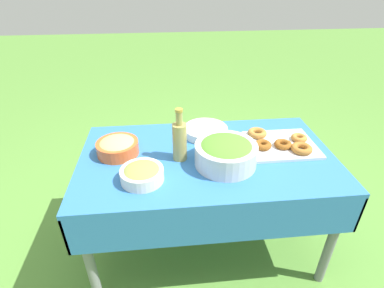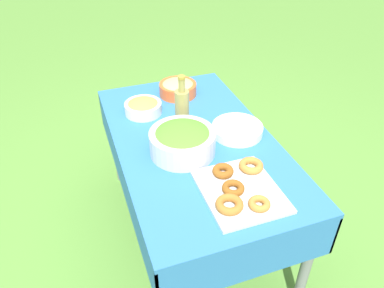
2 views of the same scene
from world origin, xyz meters
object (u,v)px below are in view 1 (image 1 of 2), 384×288
object	(u,v)px
donut_platter	(280,143)
olive_oil_bottle	(180,140)
salad_bowl	(226,152)
pasta_bowl	(118,146)
olive_bowl	(142,173)
plate_stack	(206,131)

from	to	relation	value
donut_platter	olive_oil_bottle	xyz separation A→B (m)	(-0.58, -0.07, 0.10)
salad_bowl	donut_platter	xyz separation A→B (m)	(0.35, 0.14, -0.05)
olive_oil_bottle	pasta_bowl	bearing A→B (deg)	166.23
donut_platter	olive_bowl	size ratio (longest dim) A/B	1.82
donut_platter	olive_oil_bottle	bearing A→B (deg)	-173.43
donut_platter	olive_oil_bottle	distance (m)	0.59
pasta_bowl	plate_stack	distance (m)	0.53
pasta_bowl	donut_platter	world-z (taller)	pasta_bowl
salad_bowl	olive_bowl	distance (m)	0.44
salad_bowl	pasta_bowl	size ratio (longest dim) A/B	1.41
donut_platter	salad_bowl	bearing A→B (deg)	-157.87
salad_bowl	plate_stack	world-z (taller)	salad_bowl
pasta_bowl	donut_platter	size ratio (longest dim) A/B	0.60
salad_bowl	olive_oil_bottle	xyz separation A→B (m)	(-0.23, 0.07, 0.04)
plate_stack	salad_bowl	bearing A→B (deg)	-79.73
salad_bowl	donut_platter	size ratio (longest dim) A/B	0.84
donut_platter	olive_oil_bottle	world-z (taller)	olive_oil_bottle
salad_bowl	pasta_bowl	xyz separation A→B (m)	(-0.57, 0.16, -0.03)
pasta_bowl	plate_stack	world-z (taller)	pasta_bowl
donut_platter	olive_bowl	xyz separation A→B (m)	(-0.77, -0.24, 0.02)
salad_bowl	pasta_bowl	world-z (taller)	salad_bowl
pasta_bowl	salad_bowl	bearing A→B (deg)	-15.46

